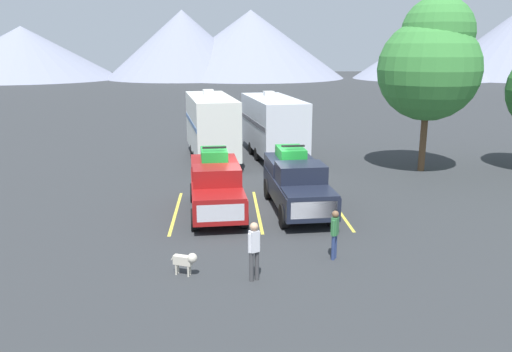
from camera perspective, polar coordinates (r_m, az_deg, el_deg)
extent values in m
plane|color=#2D3033|center=(21.20, 0.12, -3.60)|extent=(240.00, 240.00, 0.00)
cube|color=maroon|center=(20.33, -4.42, -1.95)|extent=(2.30, 5.37, 0.88)
cube|color=maroon|center=(18.39, -4.12, -2.14)|extent=(1.96, 1.59, 0.08)
cube|color=maroon|center=(19.66, -4.39, -0.06)|extent=(1.92, 1.49, 0.74)
cube|color=slate|center=(19.13, -4.30, -0.35)|extent=(1.72, 0.33, 0.55)
cube|color=maroon|center=(21.51, -4.67, 1.01)|extent=(2.07, 2.54, 0.62)
cube|color=silver|center=(17.84, -3.96, -4.11)|extent=(1.65, 0.17, 0.61)
cylinder|color=black|center=(18.83, -1.36, -4.63)|extent=(0.33, 0.82, 0.80)
cylinder|color=black|center=(18.74, -6.83, -4.83)|extent=(0.33, 0.82, 0.80)
cylinder|color=black|center=(22.22, -2.35, -1.68)|extent=(0.33, 0.82, 0.80)
cylinder|color=black|center=(22.14, -6.97, -1.84)|extent=(0.33, 0.82, 0.80)
cube|color=green|center=(21.40, -4.70, 2.41)|extent=(1.17, 1.61, 0.45)
cylinder|color=black|center=(20.90, -3.43, 2.14)|extent=(0.21, 0.45, 0.44)
cylinder|color=black|center=(20.86, -5.83, 2.07)|extent=(0.21, 0.45, 0.44)
cylinder|color=black|center=(21.94, -3.63, 2.71)|extent=(0.21, 0.45, 0.44)
cylinder|color=black|center=(21.90, -5.91, 2.64)|extent=(0.21, 0.45, 0.44)
cube|color=black|center=(20.90, -4.66, 3.18)|extent=(0.98, 0.15, 0.08)
cube|color=black|center=(20.66, 4.64, -1.55)|extent=(2.33, 5.70, 0.87)
cube|color=black|center=(18.65, 5.96, -1.80)|extent=(1.98, 1.69, 0.08)
cube|color=black|center=(19.98, 4.99, 0.31)|extent=(1.93, 1.57, 0.75)
cube|color=slate|center=(19.42, 5.36, 0.01)|extent=(1.73, 0.33, 0.56)
cube|color=black|center=(21.91, 3.86, 1.31)|extent=(2.09, 2.69, 0.56)
cube|color=silver|center=(18.07, 6.47, -3.77)|extent=(1.66, 0.17, 0.61)
cylinder|color=black|center=(19.24, 8.42, -4.22)|extent=(0.34, 0.91, 0.90)
cylinder|color=black|center=(18.84, 3.14, -4.49)|extent=(0.34, 0.91, 0.90)
cylinder|color=black|center=(22.75, 5.84, -1.24)|extent=(0.34, 0.91, 0.90)
cylinder|color=black|center=(22.41, 1.36, -1.41)|extent=(0.34, 0.91, 0.90)
cube|color=green|center=(21.81, 3.88, 2.61)|extent=(1.18, 1.71, 0.45)
cylinder|color=black|center=(21.36, 5.34, 2.32)|extent=(0.21, 0.45, 0.44)
cylinder|color=black|center=(21.18, 3.02, 2.26)|extent=(0.21, 0.45, 0.44)
cylinder|color=black|center=(22.44, 4.70, 2.91)|extent=(0.21, 0.45, 0.44)
cylinder|color=black|center=(22.27, 2.49, 2.86)|extent=(0.21, 0.45, 0.44)
cube|color=black|center=(21.29, 4.14, 3.35)|extent=(0.98, 0.15, 0.08)
cube|color=gold|center=(20.94, -8.91, -3.98)|extent=(0.12, 5.50, 0.01)
cube|color=gold|center=(20.89, 0.17, -3.85)|extent=(0.12, 5.50, 0.01)
cube|color=gold|center=(21.35, 9.08, -3.63)|extent=(0.12, 5.50, 0.01)
cube|color=silver|center=(29.98, -5.02, 5.79)|extent=(3.35, 7.75, 3.19)
cube|color=#4C6B99|center=(29.84, -7.26, 6.00)|extent=(1.04, 7.13, 0.24)
cube|color=silver|center=(30.89, -5.34, 9.28)|extent=(0.69, 0.78, 0.30)
cube|color=#333333|center=(26.08, -3.79, 0.50)|extent=(0.29, 1.20, 0.12)
cylinder|color=black|center=(29.55, -2.68, 2.27)|extent=(0.33, 0.78, 0.76)
cylinder|color=black|center=(29.30, -6.80, 2.08)|extent=(0.33, 0.78, 0.76)
cylinder|color=black|center=(31.29, -3.20, 2.93)|extent=(0.33, 0.78, 0.76)
cylinder|color=black|center=(31.05, -7.10, 2.76)|extent=(0.33, 0.78, 0.76)
cube|color=silver|center=(30.80, 1.89, 5.89)|extent=(3.52, 7.69, 3.01)
cube|color=#595960|center=(30.50, -0.43, 6.11)|extent=(1.02, 7.05, 0.24)
cube|color=silver|center=(31.68, 1.43, 9.14)|extent=(0.69, 0.78, 0.30)
cube|color=#333333|center=(27.02, 3.99, 0.98)|extent=(0.29, 1.20, 0.12)
cylinder|color=black|center=(30.52, 4.36, 2.63)|extent=(0.33, 0.78, 0.76)
cylinder|color=black|center=(29.98, 0.12, 2.46)|extent=(0.33, 0.78, 0.76)
cylinder|color=black|center=(32.20, 3.49, 3.25)|extent=(0.33, 0.78, 0.76)
cylinder|color=black|center=(31.69, -0.54, 3.10)|extent=(0.33, 0.78, 0.76)
cylinder|color=#3F3F42|center=(14.78, 0.09, -9.90)|extent=(0.13, 0.13, 0.88)
cylinder|color=#3F3F42|center=(14.70, -0.52, -10.05)|extent=(0.13, 0.13, 0.88)
cube|color=silver|center=(14.45, -0.22, -7.26)|extent=(0.32, 0.30, 0.62)
sphere|color=tan|center=(14.29, -0.22, -5.65)|extent=(0.24, 0.24, 0.24)
cylinder|color=silver|center=(14.52, 0.27, -7.27)|extent=(0.10, 0.10, 0.56)
cylinder|color=silver|center=(14.39, -0.70, -7.48)|extent=(0.10, 0.10, 0.56)
cylinder|color=navy|center=(16.27, 8.59, -7.89)|extent=(0.12, 0.12, 0.80)
cylinder|color=navy|center=(16.41, 8.78, -7.70)|extent=(0.12, 0.12, 0.80)
cube|color=#33723F|center=(16.10, 8.78, -5.54)|extent=(0.28, 0.30, 0.57)
sphere|color=brown|center=(15.97, 8.83, -4.21)|extent=(0.22, 0.22, 0.22)
cylinder|color=#33723F|center=(16.00, 8.62, -5.77)|extent=(0.09, 0.09, 0.51)
cylinder|color=#33723F|center=(16.22, 8.93, -5.49)|extent=(0.09, 0.09, 0.51)
cube|color=beige|center=(15.21, -8.14, -9.26)|extent=(0.59, 0.39, 0.27)
sphere|color=beige|center=(15.05, -7.10, -9.05)|extent=(0.29, 0.29, 0.29)
cylinder|color=beige|center=(15.32, -9.19, -8.91)|extent=(0.16, 0.10, 0.20)
cylinder|color=beige|center=(15.31, -7.33, -10.28)|extent=(0.06, 0.06, 0.32)
cylinder|color=beige|center=(15.20, -7.55, -10.48)|extent=(0.06, 0.06, 0.32)
cylinder|color=beige|center=(15.47, -8.65, -10.06)|extent=(0.06, 0.06, 0.32)
cylinder|color=beige|center=(15.36, -8.88, -10.25)|extent=(0.06, 0.06, 0.32)
cylinder|color=brown|center=(28.61, 18.15, 4.50)|extent=(0.35, 0.35, 4.02)
sphere|color=#387F38|center=(28.29, 18.68, 11.13)|extent=(5.23, 5.23, 5.23)
sphere|color=#387F38|center=(28.38, 19.58, 14.77)|extent=(3.66, 3.66, 3.66)
cone|color=gray|center=(118.32, -24.49, 12.38)|extent=(38.62, 38.62, 10.60)
cone|color=gray|center=(111.76, -8.16, 14.30)|extent=(32.07, 32.07, 13.93)
cone|color=gray|center=(113.23, -0.58, 14.47)|extent=(39.83, 39.83, 14.08)
cone|color=gray|center=(114.86, 18.44, 12.79)|extent=(29.89, 29.89, 10.20)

